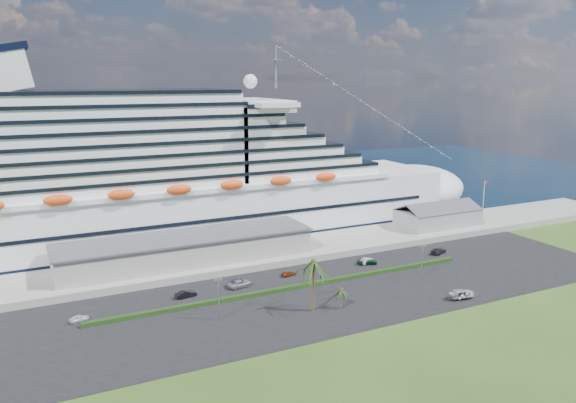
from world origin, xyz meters
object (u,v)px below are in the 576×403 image
cruise_ship (173,183)px  pickup_truck (461,294)px  parked_car_3 (240,282)px  boat_trailer (462,294)px

cruise_ship → pickup_truck: cruise_ship is taller
parked_car_3 → pickup_truck: 47.37m
cruise_ship → pickup_truck: size_ratio=37.03×
cruise_ship → parked_car_3: bearing=-84.8°
cruise_ship → parked_car_3: (3.70, -40.46, -15.85)m
parked_car_3 → pickup_truck: size_ratio=0.96×
cruise_ship → pickup_truck: (42.34, -67.86, -15.61)m
parked_car_3 → boat_trailer: 47.36m
boat_trailer → parked_car_3: bearing=144.1°
cruise_ship → parked_car_3: 43.61m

